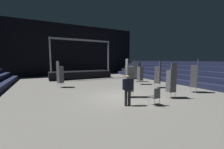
# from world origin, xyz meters

# --- Properties ---
(ground_plane) EXTENTS (22.00, 30.00, 0.10)m
(ground_plane) POSITION_xyz_m (0.00, 0.00, -0.05)
(ground_plane) COLOR slate
(arena_end_wall) EXTENTS (22.00, 0.30, 8.00)m
(arena_end_wall) POSITION_xyz_m (0.00, 15.00, 4.00)
(arena_end_wall) COLOR black
(arena_end_wall) RESTS_ON ground_plane
(bleacher_bank_right) EXTENTS (3.75, 24.00, 2.25)m
(bleacher_bank_right) POSITION_xyz_m (9.12, 1.00, 1.12)
(bleacher_bank_right) COLOR #191E38
(bleacher_bank_right) RESTS_ON ground_plane
(stage_riser) EXTENTS (7.75, 2.54, 4.95)m
(stage_riser) POSITION_xyz_m (-0.00, 10.28, 0.56)
(stage_riser) COLOR black
(stage_riser) RESTS_ON ground_plane
(man_with_tie) EXTENTS (0.56, 0.36, 1.70)m
(man_with_tie) POSITION_xyz_m (-0.63, -1.77, 0.96)
(man_with_tie) COLOR black
(man_with_tie) RESTS_ON ground_plane
(chair_stack_front_left) EXTENTS (0.58, 0.58, 2.31)m
(chair_stack_front_left) POSITION_xyz_m (-3.15, 5.00, 1.15)
(chair_stack_front_left) COLOR #B2B5BA
(chair_stack_front_left) RESTS_ON ground_plane
(chair_stack_front_right) EXTENTS (0.62, 0.62, 2.56)m
(chair_stack_front_right) POSITION_xyz_m (4.72, 4.49, 1.28)
(chair_stack_front_right) COLOR #B2B5BA
(chair_stack_front_right) RESTS_ON ground_plane
(chair_stack_mid_left) EXTENTS (0.58, 0.58, 1.71)m
(chair_stack_mid_left) POSITION_xyz_m (5.57, 7.80, 0.86)
(chair_stack_mid_left) COLOR #B2B5BA
(chair_stack_mid_left) RESTS_ON ground_plane
(chair_stack_mid_right) EXTENTS (0.44, 0.44, 2.22)m
(chair_stack_mid_right) POSITION_xyz_m (4.01, 2.92, 1.11)
(chair_stack_mid_right) COLOR #B2B5BA
(chair_stack_mid_right) RESTS_ON ground_plane
(chair_stack_mid_centre) EXTENTS (0.59, 0.59, 2.31)m
(chair_stack_mid_centre) POSITION_xyz_m (4.30, 0.95, 1.15)
(chair_stack_mid_centre) COLOR #B2B5BA
(chair_stack_mid_centre) RESTS_ON ground_plane
(chair_stack_rear_left) EXTENTS (0.60, 0.60, 2.48)m
(chair_stack_rear_left) POSITION_xyz_m (5.37, -1.53, 1.24)
(chair_stack_rear_left) COLOR #B2B5BA
(chair_stack_rear_left) RESTS_ON ground_plane
(chair_stack_rear_right) EXTENTS (0.55, 0.55, 2.48)m
(chair_stack_rear_right) POSITION_xyz_m (0.40, -0.43, 1.24)
(chair_stack_rear_right) COLOR #B2B5BA
(chair_stack_rear_right) RESTS_ON ground_plane
(chair_stack_rear_centre) EXTENTS (0.53, 0.53, 2.22)m
(chair_stack_rear_centre) POSITION_xyz_m (2.62, -1.79, 1.11)
(chair_stack_rear_centre) COLOR #B2B5BA
(chair_stack_rear_centre) RESTS_ON ground_plane
(equipment_road_case) EXTENTS (1.01, 0.78, 0.52)m
(equipment_road_case) POSITION_xyz_m (5.89, 6.49, 0.26)
(equipment_road_case) COLOR black
(equipment_road_case) RESTS_ON ground_plane
(loose_chair_near_man) EXTENTS (0.45, 0.45, 0.95)m
(loose_chair_near_man) POSITION_xyz_m (0.70, -2.37, 0.53)
(loose_chair_near_man) COLOR #B2B5BA
(loose_chair_near_man) RESTS_ON ground_plane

